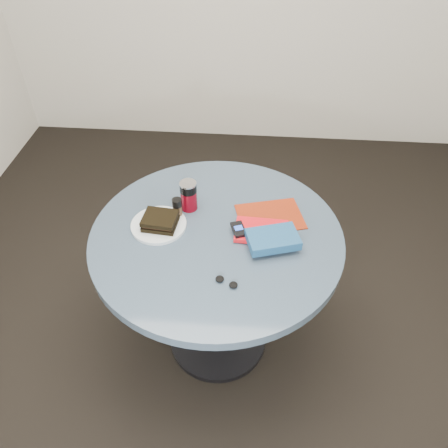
# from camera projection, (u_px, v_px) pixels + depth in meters

# --- Properties ---
(ground) EXTENTS (4.00, 4.00, 0.00)m
(ground) POSITION_uv_depth(u_px,v_px,m) (218.00, 339.00, 2.23)
(ground) COLOR black
(ground) RESTS_ON ground
(table) EXTENTS (1.00, 1.00, 0.75)m
(table) POSITION_uv_depth(u_px,v_px,m) (217.00, 261.00, 1.83)
(table) COLOR black
(table) RESTS_ON ground
(plate) EXTENTS (0.28, 0.28, 0.01)m
(plate) POSITION_uv_depth(u_px,v_px,m) (159.00, 225.00, 1.74)
(plate) COLOR silver
(plate) RESTS_ON table
(sandwich) EXTENTS (0.14, 0.12, 0.05)m
(sandwich) POSITION_uv_depth(u_px,v_px,m) (160.00, 221.00, 1.72)
(sandwich) COLOR black
(sandwich) RESTS_ON plate
(soda_can) EXTENTS (0.09, 0.09, 0.13)m
(soda_can) POSITION_uv_depth(u_px,v_px,m) (189.00, 196.00, 1.79)
(soda_can) COLOR maroon
(soda_can) RESTS_ON table
(pepper_grinder) EXTENTS (0.04, 0.04, 0.09)m
(pepper_grinder) POSITION_uv_depth(u_px,v_px,m) (177.00, 208.00, 1.76)
(pepper_grinder) COLOR #452E1D
(pepper_grinder) RESTS_ON table
(magazine) EXTENTS (0.30, 0.26, 0.00)m
(magazine) POSITION_uv_depth(u_px,v_px,m) (270.00, 217.00, 1.79)
(magazine) COLOR maroon
(magazine) RESTS_ON table
(red_book) EXTENTS (0.21, 0.15, 0.02)m
(red_book) POSITION_uv_depth(u_px,v_px,m) (261.00, 231.00, 1.71)
(red_book) COLOR red
(red_book) RESTS_ON magazine
(novel) EXTENTS (0.22, 0.17, 0.04)m
(novel) POSITION_uv_depth(u_px,v_px,m) (273.00, 239.00, 1.64)
(novel) COLOR navy
(novel) RESTS_ON red_book
(mp3_player) EXTENTS (0.07, 0.09, 0.01)m
(mp3_player) POSITION_uv_depth(u_px,v_px,m) (239.00, 229.00, 1.69)
(mp3_player) COLOR black
(mp3_player) RESTS_ON red_book
(headphones) EXTENTS (0.09, 0.06, 0.02)m
(headphones) POSITION_uv_depth(u_px,v_px,m) (227.00, 282.00, 1.53)
(headphones) COLOR black
(headphones) RESTS_ON table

